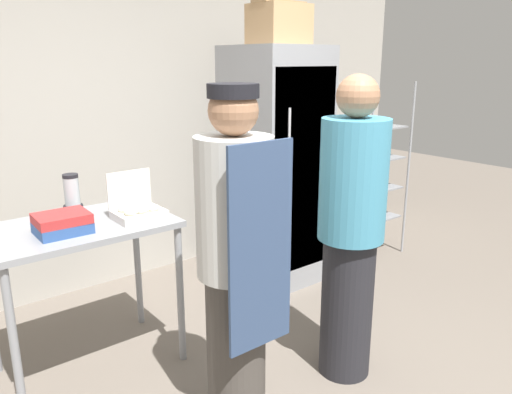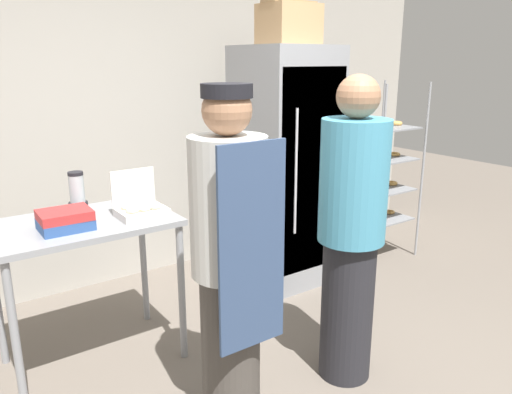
{
  "view_description": "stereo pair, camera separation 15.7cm",
  "coord_description": "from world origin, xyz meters",
  "px_view_note": "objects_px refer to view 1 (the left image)",
  "views": [
    {
      "loc": [
        -1.79,
        -1.47,
        1.84
      ],
      "look_at": [
        -0.09,
        0.65,
        1.09
      ],
      "focal_mm": 35.0,
      "sensor_mm": 36.0,
      "label": 1
    },
    {
      "loc": [
        -1.66,
        -1.56,
        1.84
      ],
      "look_at": [
        -0.09,
        0.65,
        1.09
      ],
      "focal_mm": 35.0,
      "sensor_mm": 36.0,
      "label": 2
    }
  ],
  "objects_px": {
    "donut_box": "(138,210)",
    "person_baker": "(236,262)",
    "binder_stack": "(62,223)",
    "cardboard_storage_box": "(279,24)",
    "baking_rack": "(367,170)",
    "blender_pitcher": "(72,199)",
    "refrigerator": "(276,167)",
    "person_customer": "(351,231)"
  },
  "relations": [
    {
      "from": "person_baker",
      "to": "person_customer",
      "type": "distance_m",
      "value": 0.78
    },
    {
      "from": "donut_box",
      "to": "person_baker",
      "type": "distance_m",
      "value": 0.87
    },
    {
      "from": "blender_pitcher",
      "to": "person_baker",
      "type": "bearing_deg",
      "value": -70.53
    },
    {
      "from": "binder_stack",
      "to": "cardboard_storage_box",
      "type": "relative_size",
      "value": 0.68
    },
    {
      "from": "refrigerator",
      "to": "cardboard_storage_box",
      "type": "relative_size",
      "value": 4.73
    },
    {
      "from": "person_baker",
      "to": "person_customer",
      "type": "xyz_separation_m",
      "value": [
        0.78,
        -0.04,
        -0.0
      ]
    },
    {
      "from": "binder_stack",
      "to": "cardboard_storage_box",
      "type": "height_order",
      "value": "cardboard_storage_box"
    },
    {
      "from": "baking_rack",
      "to": "blender_pitcher",
      "type": "distance_m",
      "value": 2.81
    },
    {
      "from": "baking_rack",
      "to": "person_customer",
      "type": "bearing_deg",
      "value": -143.44
    },
    {
      "from": "cardboard_storage_box",
      "to": "person_baker",
      "type": "height_order",
      "value": "cardboard_storage_box"
    },
    {
      "from": "person_baker",
      "to": "person_customer",
      "type": "height_order",
      "value": "person_customer"
    },
    {
      "from": "cardboard_storage_box",
      "to": "person_baker",
      "type": "xyz_separation_m",
      "value": [
        -1.33,
        -1.22,
        -1.19
      ]
    },
    {
      "from": "donut_box",
      "to": "person_baker",
      "type": "relative_size",
      "value": 0.16
    },
    {
      "from": "baking_rack",
      "to": "blender_pitcher",
      "type": "relative_size",
      "value": 6.12
    },
    {
      "from": "refrigerator",
      "to": "donut_box",
      "type": "relative_size",
      "value": 6.89
    },
    {
      "from": "person_baker",
      "to": "binder_stack",
      "type": "bearing_deg",
      "value": 121.23
    },
    {
      "from": "baking_rack",
      "to": "donut_box",
      "type": "distance_m",
      "value": 2.53
    },
    {
      "from": "donut_box",
      "to": "cardboard_storage_box",
      "type": "bearing_deg",
      "value": 14.43
    },
    {
      "from": "baking_rack",
      "to": "blender_pitcher",
      "type": "bearing_deg",
      "value": -178.47
    },
    {
      "from": "person_customer",
      "to": "cardboard_storage_box",
      "type": "bearing_deg",
      "value": 66.59
    },
    {
      "from": "donut_box",
      "to": "binder_stack",
      "type": "xyz_separation_m",
      "value": [
        -0.44,
        0.01,
        0.01
      ]
    },
    {
      "from": "refrigerator",
      "to": "person_customer",
      "type": "height_order",
      "value": "refrigerator"
    },
    {
      "from": "refrigerator",
      "to": "donut_box",
      "type": "xyz_separation_m",
      "value": [
        -1.44,
        -0.41,
        0.0
      ]
    },
    {
      "from": "baking_rack",
      "to": "person_baker",
      "type": "xyz_separation_m",
      "value": [
        -2.41,
        -1.17,
        0.08
      ]
    },
    {
      "from": "cardboard_storage_box",
      "to": "person_customer",
      "type": "relative_size",
      "value": 0.23
    },
    {
      "from": "baking_rack",
      "to": "person_customer",
      "type": "height_order",
      "value": "person_customer"
    },
    {
      "from": "person_baker",
      "to": "refrigerator",
      "type": "bearing_deg",
      "value": 43.31
    },
    {
      "from": "refrigerator",
      "to": "binder_stack",
      "type": "distance_m",
      "value": 1.92
    },
    {
      "from": "refrigerator",
      "to": "person_baker",
      "type": "distance_m",
      "value": 1.85
    },
    {
      "from": "cardboard_storage_box",
      "to": "person_customer",
      "type": "xyz_separation_m",
      "value": [
        -0.55,
        -1.26,
        -1.2
      ]
    },
    {
      "from": "binder_stack",
      "to": "person_baker",
      "type": "bearing_deg",
      "value": -58.77
    },
    {
      "from": "refrigerator",
      "to": "cardboard_storage_box",
      "type": "height_order",
      "value": "cardboard_storage_box"
    },
    {
      "from": "donut_box",
      "to": "blender_pitcher",
      "type": "xyz_separation_m",
      "value": [
        -0.3,
        0.24,
        0.07
      ]
    },
    {
      "from": "person_baker",
      "to": "cardboard_storage_box",
      "type": "bearing_deg",
      "value": 42.68
    },
    {
      "from": "donut_box",
      "to": "blender_pitcher",
      "type": "relative_size",
      "value": 1.05
    },
    {
      "from": "person_customer",
      "to": "blender_pitcher",
      "type": "bearing_deg",
      "value": 135.68
    },
    {
      "from": "baking_rack",
      "to": "cardboard_storage_box",
      "type": "relative_size",
      "value": 4.0
    },
    {
      "from": "binder_stack",
      "to": "person_customer",
      "type": "bearing_deg",
      "value": -34.92
    },
    {
      "from": "refrigerator",
      "to": "binder_stack",
      "type": "height_order",
      "value": "refrigerator"
    },
    {
      "from": "binder_stack",
      "to": "person_baker",
      "type": "height_order",
      "value": "person_baker"
    },
    {
      "from": "baking_rack",
      "to": "person_customer",
      "type": "distance_m",
      "value": 2.04
    },
    {
      "from": "baking_rack",
      "to": "binder_stack",
      "type": "distance_m",
      "value": 2.96
    }
  ]
}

